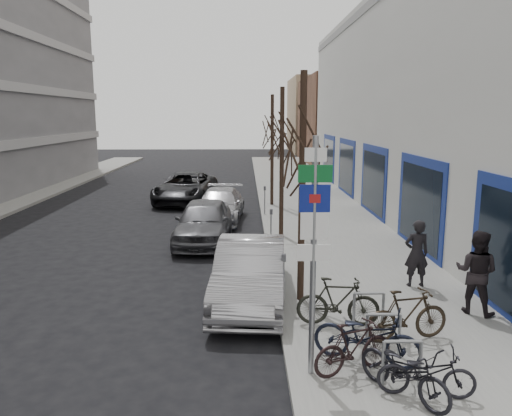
{
  "coord_description": "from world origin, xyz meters",
  "views": [
    {
      "loc": [
        1.28,
        -7.9,
        4.51
      ],
      "look_at": [
        1.58,
        5.6,
        2.0
      ],
      "focal_mm": 35.0,
      "sensor_mm": 36.0,
      "label": 1
    }
  ],
  "objects_px": {
    "bike_mid_curb": "(367,332)",
    "bike_far_inner": "(407,315)",
    "meter_front": "(283,275)",
    "parked_car_front": "(250,273)",
    "tree_far": "(272,124)",
    "parked_car_mid": "(204,222)",
    "parked_car_back": "(220,205)",
    "pedestrian_far": "(476,271)",
    "highway_sign_pole": "(314,243)",
    "meter_mid": "(271,224)",
    "lane_car": "(186,188)",
    "pedestrian_near": "(417,253)",
    "meter_back": "(265,197)",
    "bike_near_right": "(354,347)",
    "bike_near_left": "(404,365)",
    "bike_far_curb": "(427,369)",
    "tree_near": "(303,134)",
    "tree_mid": "(282,127)",
    "bike_rack": "(383,329)",
    "bike_mid_inner": "(338,301)"
  },
  "relations": [
    {
      "from": "bike_mid_curb",
      "to": "bike_far_inner",
      "type": "height_order",
      "value": "bike_mid_curb"
    },
    {
      "from": "meter_front",
      "to": "parked_car_front",
      "type": "xyz_separation_m",
      "value": [
        -0.75,
        0.66,
        -0.15
      ]
    },
    {
      "from": "tree_far",
      "to": "parked_car_mid",
      "type": "distance_m",
      "value": 8.21
    },
    {
      "from": "parked_car_back",
      "to": "pedestrian_far",
      "type": "height_order",
      "value": "pedestrian_far"
    },
    {
      "from": "highway_sign_pole",
      "to": "parked_car_mid",
      "type": "bearing_deg",
      "value": 105.23
    },
    {
      "from": "tree_far",
      "to": "bike_far_inner",
      "type": "xyz_separation_m",
      "value": [
        1.83,
        -15.29,
        -3.42
      ]
    },
    {
      "from": "meter_mid",
      "to": "parked_car_back",
      "type": "xyz_separation_m",
      "value": [
        -1.98,
        4.85,
        -0.23
      ]
    },
    {
      "from": "parked_car_mid",
      "to": "lane_car",
      "type": "xyz_separation_m",
      "value": [
        -1.65,
        8.57,
        -0.01
      ]
    },
    {
      "from": "pedestrian_near",
      "to": "meter_back",
      "type": "bearing_deg",
      "value": -71.67
    },
    {
      "from": "tree_far",
      "to": "bike_near_right",
      "type": "xyz_separation_m",
      "value": [
        0.52,
        -16.52,
        -3.48
      ]
    },
    {
      "from": "bike_near_left",
      "to": "bike_far_curb",
      "type": "xyz_separation_m",
      "value": [
        0.35,
        -0.0,
        -0.06
      ]
    },
    {
      "from": "tree_near",
      "to": "lane_car",
      "type": "height_order",
      "value": "tree_near"
    },
    {
      "from": "tree_near",
      "to": "tree_mid",
      "type": "relative_size",
      "value": 1.0
    },
    {
      "from": "parked_car_back",
      "to": "bike_rack",
      "type": "bearing_deg",
      "value": -69.82
    },
    {
      "from": "parked_car_back",
      "to": "bike_mid_curb",
      "type": "bearing_deg",
      "value": -71.62
    },
    {
      "from": "tree_near",
      "to": "meter_back",
      "type": "relative_size",
      "value": 4.33
    },
    {
      "from": "meter_mid",
      "to": "bike_mid_inner",
      "type": "relative_size",
      "value": 0.72
    },
    {
      "from": "bike_near_right",
      "to": "bike_far_inner",
      "type": "height_order",
      "value": "bike_far_inner"
    },
    {
      "from": "bike_rack",
      "to": "meter_back",
      "type": "relative_size",
      "value": 1.78
    },
    {
      "from": "bike_near_right",
      "to": "pedestrian_near",
      "type": "bearing_deg",
      "value": -52.64
    },
    {
      "from": "bike_near_left",
      "to": "bike_far_inner",
      "type": "relative_size",
      "value": 0.97
    },
    {
      "from": "tree_mid",
      "to": "lane_car",
      "type": "bearing_deg",
      "value": 118.79
    },
    {
      "from": "parked_car_mid",
      "to": "parked_car_back",
      "type": "distance_m",
      "value": 3.83
    },
    {
      "from": "tree_mid",
      "to": "meter_back",
      "type": "bearing_deg",
      "value": 96.42
    },
    {
      "from": "bike_near_right",
      "to": "bike_far_curb",
      "type": "xyz_separation_m",
      "value": [
        0.99,
        -0.74,
        -0.01
      ]
    },
    {
      "from": "bike_mid_curb",
      "to": "bike_mid_inner",
      "type": "distance_m",
      "value": 1.64
    },
    {
      "from": "bike_far_inner",
      "to": "parked_car_back",
      "type": "height_order",
      "value": "parked_car_back"
    },
    {
      "from": "tree_near",
      "to": "meter_mid",
      "type": "height_order",
      "value": "tree_near"
    },
    {
      "from": "highway_sign_pole",
      "to": "pedestrian_far",
      "type": "height_order",
      "value": "highway_sign_pole"
    },
    {
      "from": "highway_sign_pole",
      "to": "meter_mid",
      "type": "relative_size",
      "value": 3.31
    },
    {
      "from": "bike_near_left",
      "to": "bike_mid_inner",
      "type": "bearing_deg",
      "value": 66.36
    },
    {
      "from": "meter_mid",
      "to": "bike_near_right",
      "type": "bearing_deg",
      "value": -83.5
    },
    {
      "from": "bike_rack",
      "to": "pedestrian_near",
      "type": "height_order",
      "value": "pedestrian_near"
    },
    {
      "from": "tree_far",
      "to": "lane_car",
      "type": "bearing_deg",
      "value": 160.2
    },
    {
      "from": "highway_sign_pole",
      "to": "parked_car_back",
      "type": "xyz_separation_m",
      "value": [
        -2.23,
        13.36,
        -1.77
      ]
    },
    {
      "from": "tree_mid",
      "to": "meter_mid",
      "type": "distance_m",
      "value": 3.55
    },
    {
      "from": "bike_far_curb",
      "to": "parked_car_front",
      "type": "distance_m",
      "value": 5.19
    },
    {
      "from": "highway_sign_pole",
      "to": "tree_near",
      "type": "bearing_deg",
      "value": 86.74
    },
    {
      "from": "meter_mid",
      "to": "bike_near_left",
      "type": "relative_size",
      "value": 0.74
    },
    {
      "from": "parked_car_front",
      "to": "parked_car_mid",
      "type": "height_order",
      "value": "parked_car_mid"
    },
    {
      "from": "meter_front",
      "to": "bike_mid_inner",
      "type": "xyz_separation_m",
      "value": [
        1.07,
        -1.03,
        -0.23
      ]
    },
    {
      "from": "bike_far_curb",
      "to": "parked_car_back",
      "type": "relative_size",
      "value": 0.32
    },
    {
      "from": "meter_mid",
      "to": "bike_near_left",
      "type": "distance_m",
      "value": 9.4
    },
    {
      "from": "parked_car_mid",
      "to": "pedestrian_near",
      "type": "relative_size",
      "value": 2.62
    },
    {
      "from": "bike_rack",
      "to": "lane_car",
      "type": "bearing_deg",
      "value": 107.9
    },
    {
      "from": "meter_back",
      "to": "parked_car_mid",
      "type": "height_order",
      "value": "parked_car_mid"
    },
    {
      "from": "bike_near_left",
      "to": "lane_car",
      "type": "bearing_deg",
      "value": 71.79
    },
    {
      "from": "bike_near_right",
      "to": "lane_car",
      "type": "distance_m",
      "value": 18.79
    },
    {
      "from": "meter_front",
      "to": "parked_car_back",
      "type": "bearing_deg",
      "value": 100.82
    },
    {
      "from": "bike_near_left",
      "to": "parked_car_back",
      "type": "distance_m",
      "value": 14.56
    }
  ]
}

